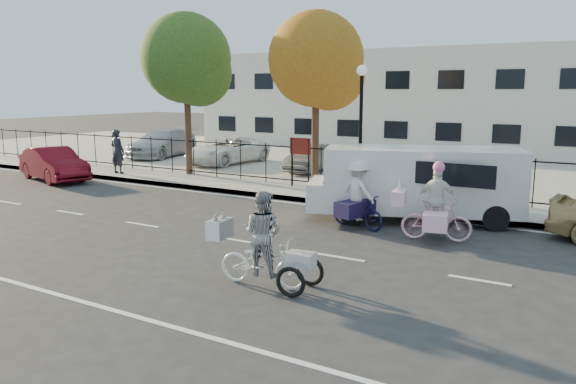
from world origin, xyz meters
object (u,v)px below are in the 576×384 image
Objects in this scene: bull_bike at (357,201)px; white_van at (418,180)px; red_sedan at (54,164)px; lot_car_c at (312,158)px; lamppost at (361,106)px; lot_car_a at (162,143)px; zebra_trike at (263,250)px; pedestrian at (118,151)px; lot_car_b at (227,150)px; unicorn_bike at (435,212)px.

white_van reaches higher than bull_bike.
red_sedan is (-13.92, 1.07, -0.04)m from bull_bike.
bull_bike reaches higher than lot_car_c.
lamppost is 2.17× the size of bull_bike.
white_van is 1.54× the size of red_sedan.
lot_car_a is (-13.44, 4.64, -2.24)m from lamppost.
zebra_trike reaches higher than red_sedan.
white_van is 1.27× the size of lot_car_a.
lamppost is at bearing 5.32° from zebra_trike.
zebra_trike reaches higher than lot_car_c.
pedestrian reaches higher than bull_bike.
lot_car_b is (2.01, 5.03, -0.30)m from pedestrian.
pedestrian is at bearing 93.47° from bull_bike.
lot_car_c is (6.84, 4.76, -0.35)m from pedestrian.
unicorn_bike is 0.40× the size of lot_car_a.
lamppost is at bearing 29.80° from unicorn_bike.
unicorn_bike is 1.00× the size of bull_bike.
white_van is (0.78, 6.80, 0.44)m from zebra_trike.
zebra_trike is 0.43× the size of lot_car_a.
lot_car_b is (3.52, 7.07, 0.11)m from red_sedan.
red_sedan is 7.74m from lot_car_a.
lamppost is at bearing -30.25° from lot_car_a.
zebra_trike reaches higher than lot_car_b.
zebra_trike is 14.26m from lot_car_c.
unicorn_bike is 14.99m from pedestrian.
unicorn_bike is 11.24m from lot_car_c.
lot_car_c is at bearing 52.86° from bull_bike.
pedestrian reaches higher than red_sedan.
pedestrian is at bearing -174.86° from lamppost.
white_van is at bearing 16.89° from unicorn_bike.
red_sedan is (-14.25, 6.19, -0.03)m from zebra_trike.
lot_car_c is at bearing 1.09° from lot_car_b.
zebra_trike is 0.47× the size of lot_car_b.
red_sedan reaches higher than lot_car_c.
lot_car_a is at bearing 24.88° from red_sedan.
lot_car_c is (9.56, -0.85, -0.14)m from lot_car_a.
lot_car_a is (-2.72, 5.60, -0.21)m from pedestrian.
unicorn_bike is 2.21m from bull_bike.
white_van is at bearing -24.89° from lot_car_b.
lot_car_c is (-7.77, 8.13, 0.00)m from unicorn_bike.
bull_bike is at bearing 163.26° from pedestrian.
unicorn_bike is 1.07× the size of pedestrian.
zebra_trike is 5.19m from unicorn_bike.
lot_car_a is 1.08× the size of lot_car_b.
zebra_trike is 15.17m from pedestrian.
lot_car_a is 9.60m from lot_car_c.
unicorn_bike reaches higher than lot_car_c.
unicorn_bike is (3.89, -4.34, -2.38)m from lamppost.
lot_car_b is 4.83m from lot_car_c.
lamppost is at bearing -60.37° from red_sedan.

